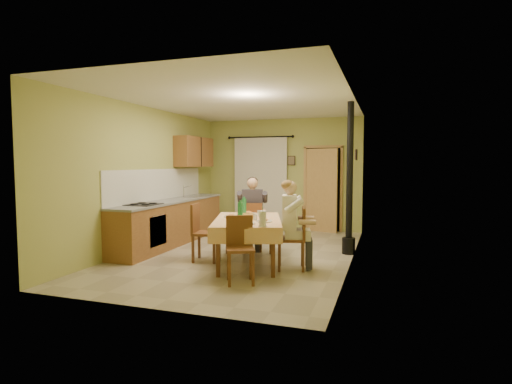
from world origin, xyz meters
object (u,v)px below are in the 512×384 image
(man_right, at_px, (291,214))
(stove_flue, at_px, (349,199))
(dining_table, at_px, (248,242))
(chair_far, at_px, (252,236))
(chair_left, at_px, (205,244))
(chair_near, at_px, (240,263))
(man_far, at_px, (252,205))
(chair_right, at_px, (292,251))

(man_right, xyz_separation_m, stove_flue, (0.77, 1.38, 0.15))
(dining_table, height_order, chair_far, chair_far)
(chair_left, relative_size, man_right, 0.71)
(chair_near, xyz_separation_m, chair_left, (-1.02, 1.01, 0.00))
(chair_near, relative_size, chair_left, 0.95)
(chair_far, relative_size, chair_left, 0.95)
(dining_table, bearing_deg, man_far, 87.13)
(chair_near, height_order, chair_left, chair_left)
(chair_far, xyz_separation_m, man_right, (1.02, -1.07, 0.59))
(chair_left, bearing_deg, chair_near, 35.59)
(chair_near, height_order, stove_flue, stove_flue)
(chair_left, xyz_separation_m, man_far, (0.51, 1.02, 0.59))
(chair_near, distance_m, stove_flue, 2.76)
(chair_near, height_order, man_right, man_right)
(chair_left, bearing_deg, man_far, 143.94)
(chair_left, height_order, stove_flue, stove_flue)
(stove_flue, bearing_deg, man_far, -170.49)
(chair_right, bearing_deg, chair_near, 137.56)
(man_far, bearing_deg, dining_table, -92.24)
(man_right, bearing_deg, stove_flue, -42.77)
(dining_table, relative_size, chair_near, 2.18)
(chair_far, height_order, man_far, man_far)
(chair_right, bearing_deg, chair_far, 30.32)
(dining_table, xyz_separation_m, chair_left, (-0.77, -0.01, -0.09))
(dining_table, xyz_separation_m, stove_flue, (1.53, 1.31, 0.64))
(chair_right, relative_size, stove_flue, 0.35)
(man_far, xyz_separation_m, man_right, (1.02, -1.08, 0.00))
(chair_left, height_order, man_far, man_far)
(chair_far, distance_m, chair_left, 1.13)
(dining_table, relative_size, man_right, 1.47)
(chair_far, height_order, man_right, man_right)
(dining_table, bearing_deg, stove_flue, 23.39)
(dining_table, distance_m, man_far, 1.16)
(man_right, bearing_deg, chair_left, 74.08)
(stove_flue, bearing_deg, chair_near, -118.75)
(man_right, bearing_deg, chair_far, 29.83)
(chair_far, bearing_deg, dining_table, -92.27)
(chair_far, distance_m, stove_flue, 1.96)
(man_far, bearing_deg, chair_right, -62.79)
(man_far, bearing_deg, man_right, -63.28)
(chair_left, bearing_deg, dining_table, 81.20)
(man_far, bearing_deg, chair_far, -90.00)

